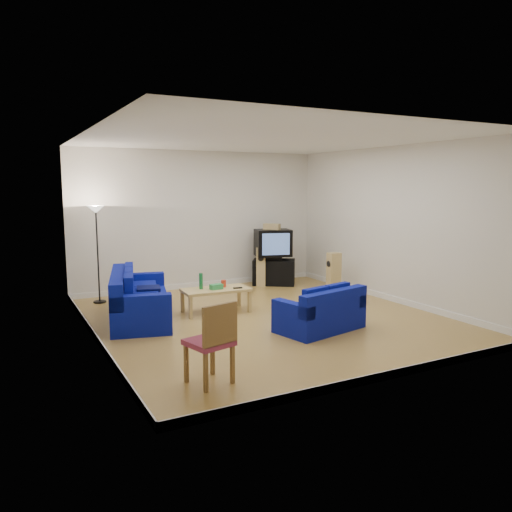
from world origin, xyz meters
name	(u,v)px	position (x,y,z in m)	size (l,w,h in m)	color
room	(266,234)	(0.00, 0.00, 1.54)	(6.01, 6.51, 3.21)	olive
sofa_three_seat	(137,302)	(-2.11, 0.99, 0.32)	(1.48, 2.42, 0.87)	navy
sofa_loveseat	(322,314)	(0.46, -1.09, 0.27)	(1.59, 1.11, 0.72)	navy
coffee_table	(216,291)	(-0.63, 0.84, 0.41)	(1.30, 0.71, 0.46)	tan
bottle	(201,281)	(-0.89, 0.94, 0.61)	(0.07, 0.07, 0.30)	#197233
tissue_box	(216,287)	(-0.64, 0.79, 0.51)	(0.24, 0.13, 0.10)	green
red_canister	(224,284)	(-0.44, 0.92, 0.53)	(0.10, 0.10, 0.13)	red
remote	(238,288)	(-0.25, 0.67, 0.47)	(0.17, 0.05, 0.02)	black
tv_stand	(274,272)	(1.69, 2.70, 0.31)	(1.00, 0.56, 0.61)	black
av_receiver	(273,258)	(1.69, 2.73, 0.66)	(0.44, 0.36, 0.10)	black
television	(273,243)	(1.65, 2.67, 1.03)	(0.96, 0.81, 0.64)	black
centre_speaker	(272,227)	(1.64, 2.70, 1.42)	(0.40, 0.16, 0.14)	tan
speaker_left	(261,267)	(1.33, 2.70, 0.47)	(0.32, 0.35, 0.94)	tan
speaker_right	(334,273)	(2.39, 1.20, 0.46)	(0.30, 0.23, 0.92)	tan
floor_lamp	(96,223)	(-2.45, 2.70, 1.65)	(0.34, 0.34, 2.00)	black
dining_chair	(213,339)	(-2.04, -2.38, 0.57)	(0.60, 0.60, 1.03)	brown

